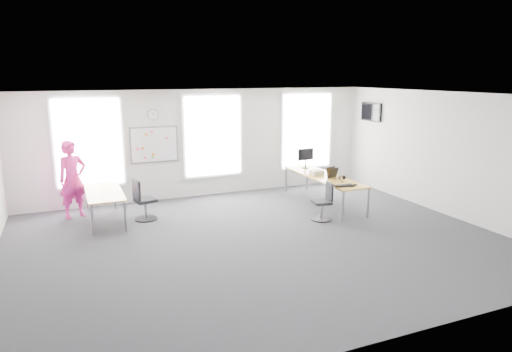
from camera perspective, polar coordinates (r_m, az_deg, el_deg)
name	(u,v)px	position (r m, az deg, el deg)	size (l,w,h in m)	color
floor	(259,241)	(9.62, 0.33, -8.09)	(10.00, 10.00, 0.00)	#242428
ceiling	(259,95)	(9.01, 0.35, 10.06)	(10.00, 10.00, 0.00)	white
wall_back	(202,143)	(12.91, -6.71, 4.07)	(10.00, 10.00, 0.00)	white
wall_front	(387,233)	(5.87, 16.07, -6.82)	(10.00, 10.00, 0.00)	white
wall_right	(447,154)	(12.05, 22.77, 2.55)	(10.00, 10.00, 0.00)	white
window_left	(89,143)	(12.36, -20.18, 3.94)	(1.60, 0.06, 2.20)	white
window_mid	(213,136)	(12.94, -5.42, 5.02)	(1.60, 0.06, 2.20)	white
window_right	(306,131)	(14.13, 6.31, 5.64)	(1.60, 0.06, 2.20)	white
desk_right	(323,177)	(12.28, 8.42, -0.18)	(0.83, 3.12, 0.76)	gold
desk_left	(104,194)	(11.22, -18.46, -2.12)	(0.80, 2.01, 0.73)	gold
chair_right	(324,204)	(10.96, 8.48, -3.43)	(0.48, 0.48, 0.90)	black
chair_left	(143,202)	(11.14, -13.95, -3.21)	(0.54, 0.53, 0.99)	black
person	(73,179)	(11.77, -21.94, -0.39)	(0.68, 0.45, 1.88)	#E3268C
whiteboard	(154,145)	(12.57, -12.60, 3.85)	(1.20, 0.03, 0.90)	white
wall_clock	(153,115)	(12.48, -12.78, 7.48)	(0.30, 0.30, 0.04)	gray
tv	(371,112)	(14.16, 14.21, 7.79)	(0.06, 0.90, 0.55)	black
keyboard	(344,186)	(11.19, 10.93, -1.21)	(0.50, 0.18, 0.02)	black
mouse	(355,185)	(11.34, 12.32, -1.05)	(0.07, 0.11, 0.04)	black
lens_cap	(342,182)	(11.61, 10.72, -0.74)	(0.07, 0.07, 0.01)	black
headphones	(342,178)	(11.88, 10.64, -0.21)	(0.18, 0.09, 0.10)	black
laptop_sleeve	(332,172)	(12.04, 9.51, 0.44)	(0.35, 0.28, 0.28)	black
paper_stack	(317,173)	(12.33, 7.59, 0.41)	(0.33, 0.25, 0.11)	#F6ECC5
monitor	(306,156)	(13.14, 6.24, 2.46)	(0.51, 0.21, 0.57)	black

